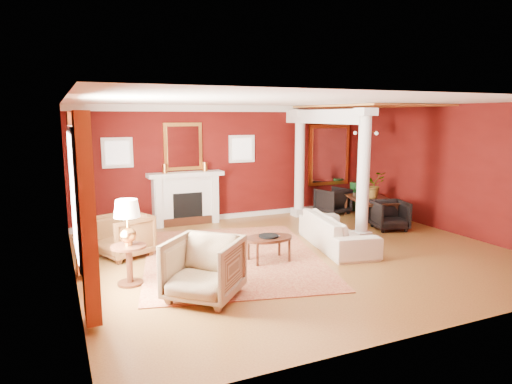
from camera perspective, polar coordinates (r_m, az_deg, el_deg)
name	(u,v)px	position (r m, az deg, el deg)	size (l,w,h in m)	color
ground	(298,254)	(8.93, 5.31, -7.72)	(8.00, 8.00, 0.00)	brown
room_shell	(300,150)	(8.55, 5.52, 5.30)	(8.04, 7.04, 2.92)	#540E0B
fireplace	(186,198)	(11.30, -8.75, -0.77)	(1.85, 0.42, 1.29)	silver
overmantel_mirror	(183,147)	(11.28, -9.10, 5.63)	(0.95, 0.07, 1.15)	gold
flank_window_left	(117,153)	(11.00, -16.95, 4.72)	(0.70, 0.07, 0.70)	silver
flank_window_right	(242,149)	(11.79, -1.78, 5.42)	(0.70, 0.07, 0.70)	silver
left_window	(81,202)	(6.93, -21.07, -1.21)	(0.21, 2.55, 2.60)	white
column_front	(363,174)	(9.80, 13.28, 2.15)	(0.36, 0.36, 2.80)	silver
column_back	(300,163)	(12.04, 5.48, 3.68)	(0.36, 0.36, 2.80)	silver
header_beam	(323,117)	(11.04, 8.43, 9.31)	(0.30, 3.20, 0.32)	silver
amber_ceiling	(367,106)	(11.58, 13.76, 10.38)	(2.30, 3.40, 0.04)	#C47C39
dining_mirror	(329,155)	(13.04, 9.12, 4.59)	(1.30, 0.07, 1.70)	gold
chandelier	(367,132)	(11.65, 13.68, 7.31)	(0.60, 0.62, 0.75)	#C1823C
crown_trim	(233,109)	(11.67, -2.95, 10.38)	(8.00, 0.08, 0.16)	silver
base_trim	(233,216)	(11.95, -2.84, -2.98)	(8.00, 0.08, 0.12)	silver
rug	(232,256)	(8.73, -3.02, -8.04)	(3.19, 4.25, 0.02)	maroon
sofa	(337,226)	(9.39, 10.10, -4.19)	(2.24, 0.66, 0.88)	beige
armchair_leopard	(123,234)	(8.96, -16.24, -5.03)	(0.87, 0.81, 0.89)	black
armchair_stripe	(204,266)	(6.70, -6.57, -9.15)	(0.97, 0.91, 1.00)	tan
coffee_table	(269,239)	(8.34, 1.60, -5.95)	(0.91, 0.91, 0.46)	black
coffee_book	(269,231)	(8.34, 1.69, -4.83)	(0.16, 0.02, 0.22)	black
side_table	(128,229)	(7.37, -15.73, -4.46)	(0.55, 0.55, 1.37)	black
dining_table	(371,203)	(11.92, 14.18, -1.29)	(1.67, 0.59, 0.93)	black
dining_chair_near	(390,214)	(11.11, 16.37, -2.62)	(0.74, 0.69, 0.76)	black
dining_chair_far	(333,200)	(12.59, 9.58, -0.93)	(0.75, 0.71, 0.78)	black
green_urn	(355,199)	(13.17, 12.24, -0.87)	(0.34, 0.34, 0.81)	#15441B
potted_plant	(373,174)	(11.85, 14.40, 2.19)	(0.60, 0.67, 0.52)	#26591E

